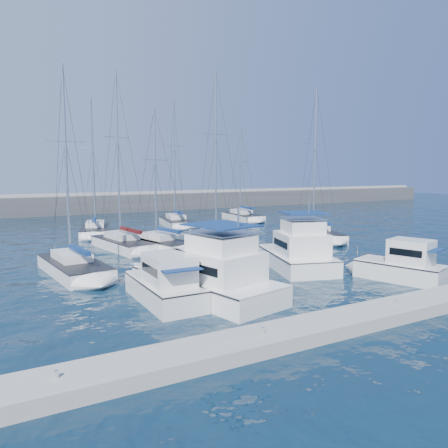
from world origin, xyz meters
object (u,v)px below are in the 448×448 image
sailboat_mid_a (74,267)px  sailboat_mid_b (124,244)px  motor_yacht_stbd_inner (298,254)px  sailboat_back_b (177,222)px  motor_yacht_stbd_outer (403,267)px  motor_yacht_port_outer (166,286)px  sailboat_back_a (95,231)px  sailboat_mid_c (161,244)px  motor_yacht_port_inner (210,277)px  sailboat_mid_d (220,236)px  sailboat_back_c (243,217)px  sailboat_mid_e (316,234)px

sailboat_mid_a → sailboat_mid_b: 9.86m
motor_yacht_stbd_inner → sailboat_back_b: bearing=103.2°
motor_yacht_stbd_outer → sailboat_mid_b: size_ratio=0.36×
motor_yacht_stbd_inner → sailboat_mid_a: bearing=174.1°
motor_yacht_stbd_inner → sailboat_mid_a: (-14.76, 6.39, -0.61)m
motor_yacht_stbd_inner → sailboat_mid_b: sailboat_mid_b is taller
motor_yacht_port_outer → sailboat_mid_a: 9.92m
motor_yacht_stbd_inner → sailboat_mid_a: sailboat_mid_a is taller
sailboat_back_a → sailboat_mid_c: bearing=-60.6°
motor_yacht_port_inner → motor_yacht_stbd_outer: bearing=-25.9°
sailboat_mid_c → sailboat_mid_d: bearing=-0.9°
motor_yacht_port_outer → sailboat_back_a: bearing=85.3°
sailboat_mid_c → sailboat_back_c: size_ratio=0.96×
sailboat_mid_a → sailboat_mid_b: sailboat_mid_b is taller
motor_yacht_port_outer → sailboat_mid_c: 16.40m
sailboat_mid_a → sailboat_back_c: bearing=33.4°
motor_yacht_port_outer → sailboat_mid_a: (-3.14, 9.40, -0.42)m
motor_yacht_port_outer → sailboat_back_a: 27.81m
motor_yacht_port_outer → sailboat_back_c: size_ratio=0.47×
motor_yacht_port_inner → sailboat_mid_d: sailboat_mid_d is taller
sailboat_mid_a → sailboat_mid_c: size_ratio=1.13×
motor_yacht_stbd_outer → sailboat_mid_a: 22.42m
motor_yacht_port_inner → sailboat_back_c: size_ratio=0.77×
sailboat_mid_c → sailboat_back_b: (8.05, 15.23, 0.03)m
motor_yacht_port_outer → sailboat_back_b: 33.54m
sailboat_back_b → motor_yacht_port_inner: bearing=-99.2°
sailboat_mid_a → sailboat_mid_d: sailboat_mid_d is taller
motor_yacht_port_inner → sailboat_mid_e: bearing=21.6°
sailboat_mid_b → sailboat_back_a: size_ratio=1.06×
motor_yacht_port_outer → motor_yacht_stbd_inner: bearing=14.9°
sailboat_mid_b → sailboat_mid_e: bearing=-20.4°
sailboat_back_b → sailboat_back_c: sailboat_back_b is taller
motor_yacht_stbd_outer → sailboat_back_c: (9.54, 35.60, -0.44)m
sailboat_back_a → sailboat_back_b: sailboat_back_b is taller
sailboat_mid_d → sailboat_mid_e: size_ratio=1.09×
motor_yacht_stbd_outer → sailboat_mid_b: sailboat_mid_b is taller
sailboat_mid_c → sailboat_back_a: 12.69m
sailboat_mid_e → sailboat_back_c: sailboat_mid_e is taller
motor_yacht_port_outer → sailboat_mid_c: (5.63, 15.39, -0.43)m
motor_yacht_port_inner → sailboat_back_b: size_ratio=0.62×
sailboat_mid_d → sailboat_back_c: size_ratio=1.29×
motor_yacht_port_outer → sailboat_back_b: (13.68, 30.62, -0.40)m
sailboat_back_a → motor_yacht_stbd_outer: bearing=-52.0°
motor_yacht_port_inner → motor_yacht_stbd_inner: same height
motor_yacht_stbd_inner → sailboat_mid_e: sailboat_mid_e is taller
motor_yacht_stbd_outer → sailboat_mid_d: (-2.75, 20.21, -0.40)m
sailboat_mid_d → sailboat_back_c: sailboat_mid_d is taller
motor_yacht_port_outer → sailboat_mid_b: 17.52m
motor_yacht_port_inner → sailboat_mid_b: 17.42m
sailboat_mid_b → sailboat_back_a: sailboat_mid_b is taller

